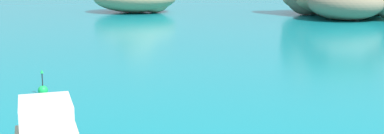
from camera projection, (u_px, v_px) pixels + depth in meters
The scene contains 1 object.
channel_buoy at pixel (43, 89), 28.87m from camera, with size 0.56×0.56×1.48m.
Camera 1 is at (6.19, -9.36, 7.34)m, focal length 47.58 mm.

